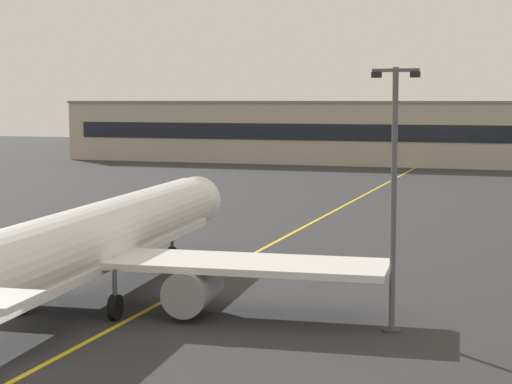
% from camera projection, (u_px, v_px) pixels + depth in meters
% --- Properties ---
extents(ground_plane, '(400.00, 400.00, 0.00)m').
position_uv_depth(ground_plane, '(13.00, 376.00, 34.95)').
color(ground_plane, '#2D2D30').
extents(taxiway_centreline, '(2.28, 179.99, 0.01)m').
position_uv_depth(taxiway_centreline, '(255.00, 253.00, 63.20)').
color(taxiway_centreline, yellow).
rests_on(taxiway_centreline, ground).
extents(airliner_foreground, '(32.31, 41.52, 11.65)m').
position_uv_depth(airliner_foreground, '(82.00, 246.00, 45.93)').
color(airliner_foreground, white).
rests_on(airliner_foreground, ground).
extents(apron_lamp_post, '(2.24, 0.90, 12.54)m').
position_uv_depth(apron_lamp_post, '(394.00, 195.00, 41.12)').
color(apron_lamp_post, '#515156').
rests_on(apron_lamp_post, ground).
extents(safety_cone_by_nose_gear, '(0.44, 0.44, 0.55)m').
position_uv_depth(safety_cone_by_nose_gear, '(217.00, 254.00, 61.12)').
color(safety_cone_by_nose_gear, orange).
rests_on(safety_cone_by_nose_gear, ground).
extents(terminal_building, '(152.64, 12.40, 10.87)m').
position_uv_depth(terminal_building, '(495.00, 134.00, 143.14)').
color(terminal_building, '#B2A893').
rests_on(terminal_building, ground).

